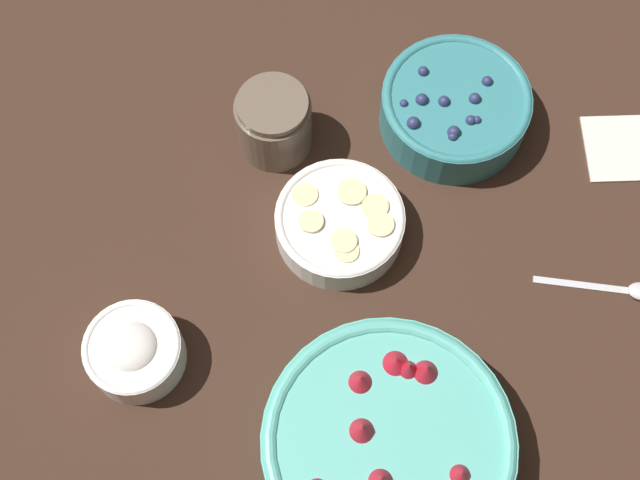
% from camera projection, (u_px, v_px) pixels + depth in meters
% --- Properties ---
extents(ground_plane, '(4.00, 4.00, 0.00)m').
position_uv_depth(ground_plane, '(364.00, 260.00, 1.03)').
color(ground_plane, '#382319').
extents(bowl_strawberries, '(0.26, 0.26, 0.08)m').
position_uv_depth(bowl_strawberries, '(388.00, 444.00, 0.91)').
color(bowl_strawberries, '#56B7A8').
rests_on(bowl_strawberries, ground_plane).
extents(bowl_blueberries, '(0.18, 0.18, 0.07)m').
position_uv_depth(bowl_blueberries, '(455.00, 107.00, 1.07)').
color(bowl_blueberries, teal).
rests_on(bowl_blueberries, ground_plane).
extents(bowl_bananas, '(0.15, 0.15, 0.05)m').
position_uv_depth(bowl_bananas, '(340.00, 223.00, 1.02)').
color(bowl_bananas, white).
rests_on(bowl_bananas, ground_plane).
extents(bowl_cream, '(0.11, 0.11, 0.06)m').
position_uv_depth(bowl_cream, '(134.00, 351.00, 0.95)').
color(bowl_cream, white).
rests_on(bowl_cream, ground_plane).
extents(jar_chocolate, '(0.09, 0.09, 0.09)m').
position_uv_depth(jar_chocolate, '(274.00, 124.00, 1.05)').
color(jar_chocolate, brown).
rests_on(jar_chocolate, ground_plane).
extents(napkin, '(0.15, 0.12, 0.01)m').
position_uv_depth(napkin, '(639.00, 147.00, 1.08)').
color(napkin, silver).
rests_on(napkin, ground_plane).
extents(spoon, '(0.14, 0.03, 0.01)m').
position_uv_depth(spoon, '(619.00, 289.00, 1.01)').
color(spoon, silver).
rests_on(spoon, ground_plane).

